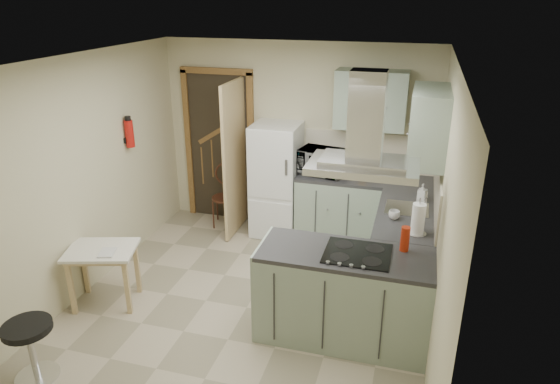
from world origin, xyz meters
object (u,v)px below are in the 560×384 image
(stool, at_px, (32,351))
(microwave, at_px, (322,162))
(peninsula, at_px, (344,295))
(extractor_hood, at_px, (363,166))
(fridge, at_px, (276,180))
(bentwood_chair, at_px, (225,198))
(drop_leaf_table, at_px, (105,276))

(stool, relative_size, microwave, 0.93)
(peninsula, xyz_separation_m, microwave, (-0.62, 1.98, 0.61))
(extractor_hood, xyz_separation_m, stool, (-2.51, -1.25, -1.45))
(fridge, height_order, peninsula, fridge)
(fridge, xyz_separation_m, bentwood_chair, (-0.75, 0.02, -0.35))
(drop_leaf_table, distance_m, stool, 1.13)
(stool, bearing_deg, peninsula, 27.40)
(stool, distance_m, microwave, 3.78)
(peninsula, bearing_deg, extractor_hood, 0.00)
(extractor_hood, distance_m, stool, 3.16)
(fridge, bearing_deg, extractor_hood, -56.21)
(fridge, height_order, microwave, fridge)
(stool, bearing_deg, bentwood_chair, 82.36)
(drop_leaf_table, height_order, bentwood_chair, bentwood_chair)
(fridge, xyz_separation_m, peninsula, (1.22, -1.98, -0.30))
(fridge, relative_size, extractor_hood, 1.67)
(extractor_hood, bearing_deg, fridge, 123.79)
(drop_leaf_table, bearing_deg, extractor_hood, -13.70)
(extractor_hood, bearing_deg, microwave, 109.92)
(peninsula, bearing_deg, fridge, 121.74)
(fridge, bearing_deg, drop_leaf_table, -120.53)
(fridge, bearing_deg, peninsula, -58.26)
(drop_leaf_table, relative_size, microwave, 1.19)
(stool, bearing_deg, extractor_hood, 26.46)
(peninsula, bearing_deg, stool, -152.60)
(peninsula, relative_size, microwave, 2.70)
(peninsula, xyz_separation_m, bentwood_chair, (-1.98, 2.00, -0.05))
(peninsula, distance_m, stool, 2.72)
(peninsula, distance_m, microwave, 2.16)
(peninsula, relative_size, stool, 2.89)
(fridge, xyz_separation_m, stool, (-1.19, -3.23, -0.48))
(bentwood_chair, bearing_deg, microwave, -12.53)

